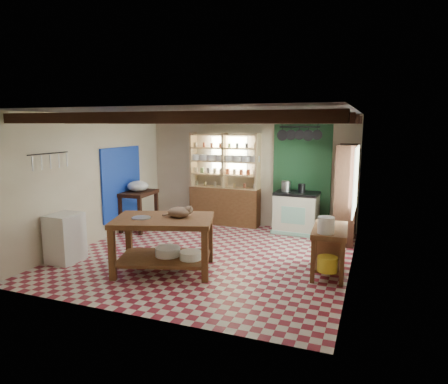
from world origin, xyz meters
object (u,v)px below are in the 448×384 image
at_px(prep_table, 139,211).
at_px(cat, 179,212).
at_px(stove, 296,213).
at_px(work_table, 164,244).
at_px(white_cabinet, 65,238).
at_px(right_counter, 329,251).

distance_m(prep_table, cat, 2.88).
bearing_deg(prep_table, stove, 13.62).
distance_m(work_table, cat, 0.59).
height_order(work_table, white_cabinet, work_table).
height_order(work_table, prep_table, prep_table).
xyz_separation_m(work_table, white_cabinet, (-1.84, -0.23, -0.02)).
bearing_deg(prep_table, cat, -46.78).
relative_size(right_counter, cat, 2.84).
bearing_deg(work_table, right_counter, -0.17).
xyz_separation_m(work_table, right_counter, (2.56, 0.83, -0.07)).
relative_size(work_table, cat, 4.21).
height_order(stove, prep_table, stove).
bearing_deg(work_table, white_cabinet, 169.04).
bearing_deg(right_counter, work_table, -165.51).
bearing_deg(prep_table, right_counter, -19.03).
xyz_separation_m(prep_table, right_counter, (4.38, -1.25, -0.07)).
relative_size(white_cabinet, right_counter, 0.80).
bearing_deg(right_counter, stove, 109.54).
height_order(white_cabinet, cat, cat).
bearing_deg(cat, work_table, -178.69).
height_order(right_counter, cat, cat).
relative_size(stove, right_counter, 0.89).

